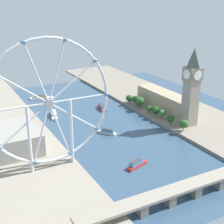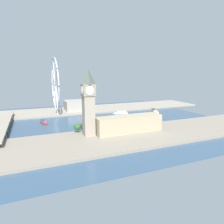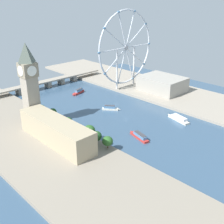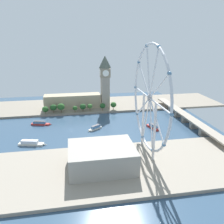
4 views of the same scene
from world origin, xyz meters
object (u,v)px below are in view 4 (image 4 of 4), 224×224
Objects in this scene: parliament_block at (73,101)px; ferris_wheel at (150,99)px; tour_boat_1 at (40,123)px; tour_boat_3 at (153,127)px; river_bridge at (186,117)px; tour_boat_0 at (95,128)px; riverside_hall at (102,157)px; clock_tower at (105,81)px; tour_boat_2 at (31,143)px.

ferris_wheel reaches higher than parliament_block.
tour_boat_1 is 1.16× the size of tour_boat_3.
tour_boat_1 is (-24.35, -199.61, -5.15)m from river_bridge.
river_bridge reaches higher than tour_boat_1.
tour_boat_3 is (102.98, 100.75, -11.41)m from parliament_block.
riverside_hall is at bearing 49.75° from tour_boat_0.
clock_tower reaches higher than riverside_hall.
riverside_hall is (182.53, -30.33, -33.48)m from clock_tower.
clock_tower is at bearing 8.72° from tour_boat_3.
clock_tower is at bearing 82.92° from parliament_block.
tour_boat_1 is at bearing -131.43° from ferris_wheel.
parliament_block is 3.61× the size of tour_boat_3.
parliament_block is (-6.57, -52.88, -32.41)m from clock_tower.
tour_boat_2 is (32.56, -74.68, 0.05)m from tour_boat_0.
tour_boat_3 is at bearing 135.04° from tour_boat_0.
riverside_hall is at bearing 120.07° from tour_boat_3.
tour_boat_2 is at bearing -131.77° from riverside_hall.
tour_boat_0 is at bearing 37.39° from tour_boat_2.
tour_boat_3 is at bearing 22.69° from tour_boat_2.
clock_tower is 62.37m from parliament_block.
parliament_block is at bearing 26.68° from tour_boat_3.
tour_boat_0 is (87.02, -26.14, -44.01)m from clock_tower.
river_bridge is 5.82× the size of tour_boat_2.
tour_boat_3 reaches higher than tour_boat_2.
tour_boat_2 is (62.06, -3.08, 0.12)m from tour_boat_1.
tour_boat_2 is (37.71, -202.69, -5.03)m from river_bridge.
riverside_hall is 2.89× the size of tour_boat_0.
tour_boat_3 is at bearing 26.41° from clock_tower.
tour_boat_1 is at bearing -96.96° from river_bridge.
ferris_wheel is at bearing -27.31° from tour_boat_1.
tour_boat_2 is 1.30× the size of tour_boat_3.
tour_boat_2 is at bearing -79.46° from river_bridge.
river_bridge is (-78.82, 82.71, -50.69)m from ferris_wheel.
river_bridge is 201.15m from tour_boat_1.
clock_tower is 121.67m from tour_boat_1.
river_bridge is 9.36× the size of tour_boat_0.
clock_tower is at bearing -173.20° from ferris_wheel.
river_bridge is (81.87, 101.87, -38.92)m from clock_tower.
tour_boat_0 is (-73.67, -45.30, -55.78)m from ferris_wheel.
river_bridge is 7.54× the size of tour_boat_3.
river_bridge is at bearing 60.25° from parliament_block.
tour_boat_3 is (-86.13, 78.20, -10.34)m from riverside_hall.
tour_boat_1 is at bearing -34.99° from parliament_block.
tour_boat_0 is at bearing 177.49° from riverside_hall.
clock_tower reaches higher than tour_boat_3.
tour_boat_0 is (-95.51, 4.19, -10.53)m from riverside_hall.
tour_boat_3 is at bearing -74.94° from river_bridge.
tour_boat_0 is 77.44m from tour_boat_1.
clock_tower is at bearing -128.79° from river_bridge.
tour_boat_3 is (38.88, 145.61, 0.25)m from tour_boat_1.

